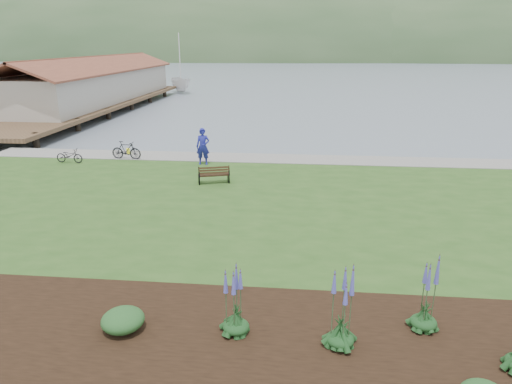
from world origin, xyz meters
TOP-DOWN VIEW (x-y plane):
  - ground at (0.00, 0.00)m, footprint 600.00×600.00m
  - lawn at (0.00, -2.00)m, footprint 34.00×20.00m
  - shoreline_path at (0.00, 6.90)m, footprint 34.00×2.20m
  - garden_bed at (3.00, -9.80)m, footprint 24.00×4.40m
  - far_hillside at (20.00, 170.00)m, footprint 580.00×80.00m
  - pier_pavilion at (-20.00, 27.52)m, footprint 8.00×36.00m
  - park_bench at (-2.82, 1.84)m, footprint 1.56×0.98m
  - person at (-4.05, 5.28)m, footprint 0.88×0.63m
  - bicycle_a at (-11.51, 4.89)m, footprint 0.62×1.56m
  - bicycle_b at (-8.65, 5.97)m, footprint 0.62×1.76m
  - sailboat at (-15.58, 44.95)m, footprint 13.14×13.21m
  - pannier at (-9.04, 7.20)m, footprint 0.29×0.36m
  - echium_0 at (2.20, -9.91)m, footprint 0.62×0.62m
  - echium_1 at (4.18, -9.08)m, footprint 0.62×0.62m
  - echium_4 at (-0.14, -9.68)m, footprint 0.62×0.62m
  - shrub_0 at (-2.76, -9.82)m, footprint 0.99×0.99m

SIDE VIEW (x-z plane):
  - ground at x=0.00m, z-range 0.00..0.00m
  - far_hillside at x=20.00m, z-range -19.00..19.00m
  - sailboat at x=-15.58m, z-range -12.63..12.63m
  - lawn at x=0.00m, z-range 0.00..0.40m
  - shoreline_path at x=0.00m, z-range 0.40..0.43m
  - garden_bed at x=3.00m, z-range 0.40..0.44m
  - pannier at x=-9.04m, z-range 0.40..0.73m
  - shrub_0 at x=-2.76m, z-range 0.44..0.94m
  - bicycle_a at x=-11.51m, z-range 0.40..1.20m
  - park_bench at x=-2.82m, z-range 0.40..1.30m
  - bicycle_b at x=-8.65m, z-range 0.40..1.44m
  - echium_1 at x=4.18m, z-range 0.19..2.24m
  - echium_4 at x=-0.14m, z-range 0.24..2.24m
  - echium_0 at x=2.20m, z-range 0.24..2.38m
  - person at x=-4.05m, z-range 0.40..2.74m
  - pier_pavilion at x=-20.00m, z-range -0.06..5.34m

